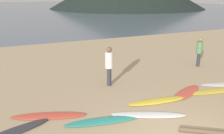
{
  "coord_description": "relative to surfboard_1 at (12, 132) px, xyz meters",
  "views": [
    {
      "loc": [
        -4.12,
        -4.48,
        3.98
      ],
      "look_at": [
        0.49,
        5.57,
        0.6
      ],
      "focal_mm": 39.13,
      "sensor_mm": 36.0,
      "label": 1
    }
  ],
  "objects": [
    {
      "name": "person_0",
      "position": [
        4.2,
        2.38,
        0.99
      ],
      "size": [
        0.36,
        0.36,
        1.76
      ],
      "rotation": [
        0.0,
        0.0,
        2.91
      ],
      "color": "#2D2D38",
      "rests_on": "ground"
    },
    {
      "name": "surfboard_3",
      "position": [
        2.73,
        -0.48,
        -0.02
      ],
      "size": [
        2.59,
        0.92,
        0.06
      ],
      "primitive_type": "ellipsoid",
      "rotation": [
        0.0,
        0.0,
        -0.18
      ],
      "color": "teal",
      "rests_on": "ground"
    },
    {
      "name": "person_1",
      "position": [
        9.95,
        3.02,
        0.91
      ],
      "size": [
        0.33,
        0.33,
        1.63
      ],
      "rotation": [
        0.0,
        0.0,
        3.41
      ],
      "color": "#2D2D38",
      "rests_on": "ground"
    },
    {
      "name": "surfboard_5",
      "position": [
        5.18,
        0.02,
        -0.0
      ],
      "size": [
        2.46,
        0.79,
        0.09
      ],
      "primitive_type": "ellipsoid",
      "rotation": [
        0.0,
        0.0,
        -0.13
      ],
      "color": "yellow",
      "rests_on": "ground"
    },
    {
      "name": "surfboard_4",
      "position": [
        4.25,
        -0.75,
        -0.01
      ],
      "size": [
        2.49,
        1.54,
        0.08
      ],
      "primitive_type": "ellipsoid",
      "rotation": [
        0.0,
        0.0,
        -0.46
      ],
      "color": "white",
      "rests_on": "ground"
    },
    {
      "name": "surfboard_1",
      "position": [
        0.0,
        0.0,
        0.0
      ],
      "size": [
        2.34,
        1.16,
        0.1
      ],
      "primitive_type": "ellipsoid",
      "rotation": [
        0.0,
        0.0,
        0.32
      ],
      "color": "#333338",
      "rests_on": "ground"
    },
    {
      "name": "ocean_water",
      "position": [
        4.17,
        63.09,
        -0.05
      ],
      "size": [
        140.0,
        100.0,
        0.01
      ],
      "primitive_type": "cube",
      "color": "slate",
      "rests_on": "ground"
    },
    {
      "name": "driftwood_log",
      "position": [
        5.44,
        -2.58,
        0.02
      ],
      "size": [
        1.85,
        1.38,
        0.14
      ],
      "primitive_type": "cylinder",
      "rotation": [
        0.0,
        1.57,
        -0.62
      ],
      "color": "brown",
      "rests_on": "ground"
    },
    {
      "name": "surfboard_2",
      "position": [
        1.18,
        0.59,
        -0.02
      ],
      "size": [
        2.51,
        1.33,
        0.07
      ],
      "primitive_type": "ellipsoid",
      "rotation": [
        0.0,
        0.0,
        -0.35
      ],
      "color": "#D84C38",
      "rests_on": "ground"
    },
    {
      "name": "ground_plane",
      "position": [
        4.17,
        7.53,
        -0.15
      ],
      "size": [
        120.0,
        120.0,
        0.2
      ],
      "primitive_type": "cube",
      "color": "tan",
      "rests_on": "ground"
    },
    {
      "name": "surfboard_7",
      "position": [
        7.92,
        -0.15,
        -0.02
      ],
      "size": [
        2.53,
        0.91,
        0.07
      ],
      "primitive_type": "ellipsoid",
      "rotation": [
        0.0,
        0.0,
        -0.18
      ],
      "color": "yellow",
      "rests_on": "ground"
    },
    {
      "name": "surfboard_6",
      "position": [
        6.75,
        0.23,
        -0.01
      ],
      "size": [
        2.09,
        1.38,
        0.08
      ],
      "primitive_type": "ellipsoid",
      "rotation": [
        0.0,
        0.0,
        0.43
      ],
      "color": "#D84C38",
      "rests_on": "ground"
    }
  ]
}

